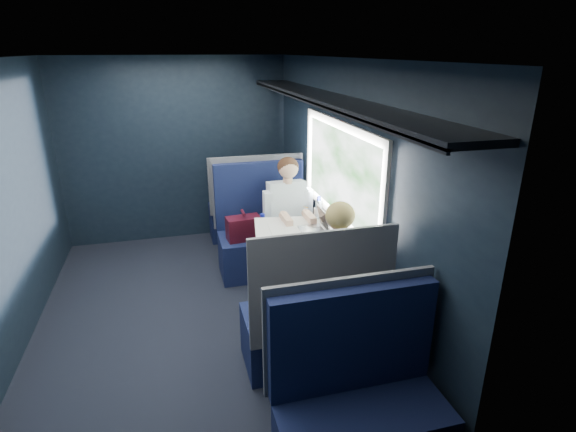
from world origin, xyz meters
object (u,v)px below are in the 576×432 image
object	(u,v)px
seat_row_back	(359,408)
laptop	(318,225)
man	(289,213)
bottle_small	(319,209)
table	(302,243)
seat_row_front	(249,209)
seat_bay_far	(311,321)
cup	(317,213)
seat_bay_near	(263,234)
woman	(336,270)

from	to	relation	value
seat_row_back	laptop	xyz separation A→B (m)	(0.36, 1.87, 0.39)
man	bottle_small	world-z (taller)	man
table	seat_row_front	distance (m)	1.82
table	seat_row_back	distance (m)	1.82
seat_bay_far	seat_row_front	bearing A→B (deg)	90.00
seat_row_front	cup	world-z (taller)	seat_row_front
seat_bay_near	bottle_small	xyz separation A→B (m)	(0.49, -0.46, 0.42)
seat_bay_far	cup	size ratio (longest dim) A/B	13.18
table	man	size ratio (longest dim) A/B	0.76
seat_row_front	bottle_small	xyz separation A→B (m)	(0.48, -1.39, 0.43)
seat_row_front	woman	size ratio (longest dim) A/B	0.88
cup	table	bearing A→B (deg)	-124.07
seat_bay_far	laptop	world-z (taller)	seat_bay_far
seat_bay_near	seat_row_front	distance (m)	0.93
seat_bay_near	laptop	size ratio (longest dim) A/B	4.06
man	cup	bearing A→B (deg)	-48.36
seat_row_front	man	size ratio (longest dim) A/B	0.88
laptop	seat_bay_near	bearing A→B (deg)	114.94
seat_bay_far	bottle_small	xyz separation A→B (m)	(0.48, 1.28, 0.43)
woman	man	bearing A→B (deg)	90.00
man	cup	world-z (taller)	man
seat_bay_far	laptop	size ratio (longest dim) A/B	4.06
bottle_small	seat_row_front	bearing A→B (deg)	109.01
seat_bay_near	seat_row_back	bearing A→B (deg)	-89.74
table	cup	world-z (taller)	cup
table	seat_bay_near	world-z (taller)	seat_bay_near
seat_bay_near	bottle_small	world-z (taller)	seat_bay_near
seat_row_back	bottle_small	distance (m)	2.29
seat_bay_near	man	xyz separation A→B (m)	(0.26, -0.17, 0.30)
man	bottle_small	distance (m)	0.39
table	seat_row_front	world-z (taller)	seat_row_front
table	bottle_small	world-z (taller)	bottle_small
seat_row_front	man	distance (m)	1.17
table	man	xyz separation A→B (m)	(0.07, 0.70, 0.06)
seat_row_back	bottle_small	size ratio (longest dim) A/B	4.97
table	seat_row_back	xyz separation A→B (m)	(-0.18, -1.80, -0.25)
seat_row_back	laptop	bearing A→B (deg)	79.14
table	cup	distance (m)	0.55
seat_row_front	man	bearing A→B (deg)	-77.17
seat_bay_far	man	distance (m)	1.62
table	seat_row_back	size ratio (longest dim) A/B	0.86
seat_row_back	bottle_small	bearing A→B (deg)	77.69
seat_row_back	laptop	size ratio (longest dim) A/B	3.74
seat_bay_far	bottle_small	distance (m)	1.43
seat_bay_near	woman	xyz separation A→B (m)	(0.26, -1.57, 0.31)
woman	seat_bay_near	bearing A→B (deg)	99.46
table	laptop	world-z (taller)	laptop
man	laptop	bearing A→B (deg)	-80.24
seat_bay_far	laptop	bearing A→B (deg)	69.25
seat_bay_far	seat_row_back	distance (m)	0.92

